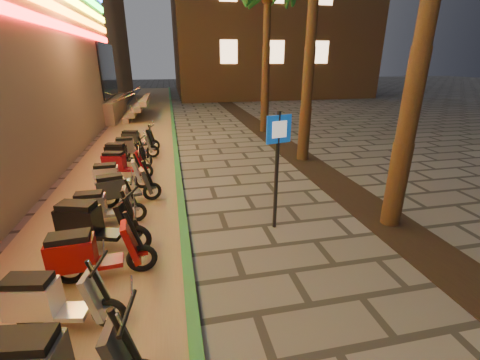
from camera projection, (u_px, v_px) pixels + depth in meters
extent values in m
plane|color=#474442|center=(256.00, 314.00, 4.60)|extent=(120.00, 120.00, 0.00)
cube|color=#8C7251|center=(133.00, 148.00, 13.24)|extent=(3.40, 60.00, 0.01)
cube|color=#296D33|center=(175.00, 144.00, 13.56)|extent=(0.18, 60.00, 0.10)
cube|color=black|center=(327.00, 177.00, 9.88)|extent=(1.20, 40.00, 0.02)
cube|color=black|center=(108.00, 71.00, 19.21)|extent=(0.08, 5.00, 3.00)
cube|color=gray|center=(78.00, 109.00, 19.58)|extent=(5.00, 6.00, 1.20)
cube|color=#FF1414|center=(14.00, 11.00, 7.63)|extent=(0.06, 26.00, 0.28)
cube|color=gray|center=(130.00, 114.00, 20.33)|extent=(0.35, 5.00, 0.30)
cube|color=gray|center=(135.00, 110.00, 20.29)|extent=(0.35, 5.00, 0.30)
cube|color=gray|center=(141.00, 105.00, 20.25)|extent=(0.35, 5.00, 0.30)
cube|color=gray|center=(146.00, 100.00, 20.22)|extent=(0.35, 5.00, 0.30)
cylinder|color=silver|center=(117.00, 101.00, 18.03)|extent=(2.09, 0.06, 0.81)
cylinder|color=silver|center=(125.00, 94.00, 21.69)|extent=(2.09, 0.06, 0.81)
cube|color=#FFC88C|center=(229.00, 52.00, 25.91)|extent=(1.40, 0.06, 1.80)
cube|color=#FFC88C|center=(276.00, 52.00, 26.70)|extent=(1.40, 0.06, 1.80)
cube|color=#FFC88C|center=(321.00, 52.00, 27.49)|extent=(1.40, 0.06, 1.80)
cylinder|color=#472D19|center=(412.00, 98.00, 6.18)|extent=(0.40, 0.40, 5.45)
cylinder|color=#472D19|center=(308.00, 78.00, 10.71)|extent=(0.40, 0.40, 5.70)
cylinder|color=#472D19|center=(266.00, 69.00, 15.24)|extent=(0.40, 0.40, 5.95)
cylinder|color=black|center=(276.00, 173.00, 6.56)|extent=(0.08, 0.08, 2.50)
cube|color=#0C41A1|center=(279.00, 129.00, 6.22)|extent=(0.54, 0.16, 0.55)
cube|color=white|center=(280.00, 129.00, 6.20)|extent=(0.32, 0.10, 0.32)
cube|color=black|center=(19.00, 342.00, 3.08)|extent=(0.68, 0.42, 0.12)
cube|color=#2A2C30|center=(121.00, 355.00, 3.24)|extent=(0.33, 0.45, 0.73)
cylinder|color=black|center=(126.00, 339.00, 3.17)|extent=(0.29, 0.11, 0.77)
cylinder|color=black|center=(127.00, 312.00, 3.05)|extent=(0.13, 0.60, 0.05)
torus|color=black|center=(31.00, 315.00, 4.26)|extent=(0.49, 0.18, 0.48)
cylinder|color=silver|center=(31.00, 315.00, 4.26)|extent=(0.14, 0.11, 0.13)
torus|color=black|center=(109.00, 313.00, 4.28)|extent=(0.49, 0.18, 0.48)
cylinder|color=silver|center=(109.00, 313.00, 4.28)|extent=(0.14, 0.11, 0.13)
cube|color=silver|center=(69.00, 312.00, 4.26)|extent=(0.56, 0.40, 0.07)
cube|color=silver|center=(32.00, 298.00, 4.17)|extent=(0.70, 0.47, 0.46)
cube|color=black|center=(27.00, 281.00, 4.07)|extent=(0.62, 0.40, 0.11)
cube|color=silver|center=(96.00, 294.00, 4.17)|extent=(0.31, 0.41, 0.65)
cylinder|color=black|center=(99.00, 283.00, 4.11)|extent=(0.26, 0.11, 0.69)
cylinder|color=black|center=(99.00, 263.00, 4.00)|extent=(0.14, 0.54, 0.04)
cube|color=silver|center=(108.00, 307.00, 4.25)|extent=(0.22, 0.17, 0.06)
torus|color=black|center=(70.00, 270.00, 5.14)|extent=(0.52, 0.14, 0.52)
cylinder|color=silver|center=(70.00, 270.00, 5.14)|extent=(0.15, 0.11, 0.14)
torus|color=black|center=(142.00, 258.00, 5.44)|extent=(0.52, 0.14, 0.52)
cylinder|color=silver|center=(142.00, 258.00, 5.44)|extent=(0.15, 0.11, 0.14)
cube|color=maroon|center=(106.00, 262.00, 5.27)|extent=(0.57, 0.38, 0.08)
cube|color=maroon|center=(72.00, 254.00, 5.06)|extent=(0.72, 0.43, 0.50)
cube|color=black|center=(68.00, 238.00, 4.96)|extent=(0.64, 0.37, 0.12)
cube|color=maroon|center=(131.00, 242.00, 5.28)|extent=(0.30, 0.42, 0.70)
cylinder|color=black|center=(134.00, 231.00, 5.23)|extent=(0.28, 0.09, 0.74)
cylinder|color=black|center=(135.00, 213.00, 5.13)|extent=(0.09, 0.58, 0.04)
cube|color=maroon|center=(141.00, 252.00, 5.40)|extent=(0.23, 0.16, 0.06)
torus|color=black|center=(78.00, 235.00, 6.14)|extent=(0.56, 0.27, 0.55)
cylinder|color=silver|center=(78.00, 235.00, 6.14)|extent=(0.17, 0.15, 0.15)
torus|color=black|center=(138.00, 238.00, 6.03)|extent=(0.56, 0.27, 0.55)
cylinder|color=silver|center=(138.00, 238.00, 6.03)|extent=(0.17, 0.15, 0.15)
cube|color=black|center=(107.00, 234.00, 6.07)|extent=(0.66, 0.52, 0.08)
cube|color=black|center=(79.00, 221.00, 6.02)|extent=(0.83, 0.61, 0.53)
cube|color=black|center=(76.00, 206.00, 5.91)|extent=(0.73, 0.52, 0.13)
cube|color=black|center=(128.00, 220.00, 5.92)|extent=(0.40, 0.49, 0.74)
cylinder|color=black|center=(130.00, 210.00, 5.84)|extent=(0.30, 0.16, 0.78)
cylinder|color=black|center=(131.00, 193.00, 5.71)|extent=(0.23, 0.60, 0.05)
cube|color=black|center=(137.00, 232.00, 5.99)|extent=(0.27, 0.21, 0.06)
torus|color=black|center=(89.00, 217.00, 6.94)|extent=(0.46, 0.10, 0.46)
cylinder|color=silver|center=(89.00, 217.00, 6.94)|extent=(0.13, 0.09, 0.12)
torus|color=black|center=(136.00, 212.00, 7.16)|extent=(0.46, 0.10, 0.46)
cylinder|color=silver|center=(136.00, 212.00, 7.16)|extent=(0.13, 0.09, 0.12)
cube|color=#AEAEB6|center=(112.00, 213.00, 7.03)|extent=(0.49, 0.31, 0.07)
cube|color=#AEAEB6|center=(91.00, 206.00, 6.87)|extent=(0.62, 0.35, 0.44)
cube|color=black|center=(89.00, 195.00, 6.78)|extent=(0.55, 0.30, 0.11)
cube|color=#AEAEB6|center=(129.00, 200.00, 7.03)|extent=(0.24, 0.36, 0.62)
cylinder|color=black|center=(131.00, 193.00, 6.98)|extent=(0.24, 0.07, 0.65)
cylinder|color=black|center=(132.00, 180.00, 6.89)|extent=(0.05, 0.51, 0.04)
cube|color=#AEAEB6|center=(136.00, 208.00, 7.12)|extent=(0.20, 0.13, 0.05)
torus|color=black|center=(109.00, 199.00, 7.81)|extent=(0.49, 0.21, 0.48)
cylinder|color=silver|center=(109.00, 199.00, 7.81)|extent=(0.15, 0.12, 0.13)
torus|color=black|center=(152.00, 191.00, 8.24)|extent=(0.49, 0.21, 0.48)
cylinder|color=silver|center=(152.00, 191.00, 8.24)|extent=(0.15, 0.12, 0.13)
cube|color=#272B2C|center=(131.00, 194.00, 8.01)|extent=(0.57, 0.43, 0.07)
cube|color=#272B2C|center=(111.00, 188.00, 7.74)|extent=(0.72, 0.50, 0.46)
cube|color=black|center=(109.00, 177.00, 7.65)|extent=(0.63, 0.43, 0.11)
cube|color=#272B2C|center=(146.00, 181.00, 8.08)|extent=(0.33, 0.42, 0.65)
cylinder|color=black|center=(148.00, 173.00, 8.04)|extent=(0.26, 0.13, 0.69)
cylinder|color=black|center=(148.00, 162.00, 7.96)|extent=(0.17, 0.53, 0.04)
cube|color=#272B2C|center=(152.00, 187.00, 8.21)|extent=(0.23, 0.18, 0.06)
torus|color=black|center=(105.00, 184.00, 8.77)|extent=(0.46, 0.11, 0.46)
cylinder|color=silver|center=(105.00, 184.00, 8.77)|extent=(0.13, 0.09, 0.12)
torus|color=black|center=(143.00, 181.00, 9.01)|extent=(0.46, 0.11, 0.46)
cylinder|color=silver|center=(143.00, 181.00, 9.01)|extent=(0.13, 0.09, 0.12)
cube|color=white|center=(123.00, 181.00, 8.87)|extent=(0.50, 0.32, 0.07)
cube|color=white|center=(106.00, 175.00, 8.69)|extent=(0.63, 0.37, 0.44)
cube|color=black|center=(105.00, 166.00, 8.60)|extent=(0.56, 0.31, 0.11)
cube|color=white|center=(137.00, 171.00, 8.87)|extent=(0.25, 0.36, 0.62)
cylinder|color=black|center=(138.00, 165.00, 8.82)|extent=(0.25, 0.07, 0.66)
cylinder|color=black|center=(139.00, 155.00, 8.73)|extent=(0.06, 0.51, 0.04)
cube|color=white|center=(142.00, 177.00, 8.97)|extent=(0.20, 0.13, 0.05)
torus|color=black|center=(113.00, 170.00, 9.83)|extent=(0.48, 0.21, 0.47)
cylinder|color=silver|center=(113.00, 170.00, 9.83)|extent=(0.15, 0.12, 0.13)
torus|color=black|center=(146.00, 171.00, 9.79)|extent=(0.48, 0.21, 0.47)
cylinder|color=silver|center=(146.00, 171.00, 9.79)|extent=(0.15, 0.12, 0.13)
cube|color=maroon|center=(129.00, 169.00, 9.80)|extent=(0.56, 0.42, 0.07)
cube|color=maroon|center=(114.00, 162.00, 9.73)|extent=(0.70, 0.49, 0.45)
cube|color=black|center=(113.00, 154.00, 9.64)|extent=(0.62, 0.42, 0.11)
cube|color=maroon|center=(141.00, 161.00, 9.68)|extent=(0.32, 0.41, 0.64)
cylinder|color=black|center=(142.00, 155.00, 9.62)|extent=(0.26, 0.12, 0.67)
cylinder|color=black|center=(142.00, 146.00, 9.51)|extent=(0.17, 0.52, 0.04)
cube|color=maroon|center=(145.00, 167.00, 9.75)|extent=(0.23, 0.17, 0.05)
torus|color=black|center=(115.00, 160.00, 10.78)|extent=(0.49, 0.19, 0.48)
cylinder|color=silver|center=(115.00, 160.00, 10.78)|extent=(0.14, 0.12, 0.13)
torus|color=black|center=(146.00, 160.00, 10.79)|extent=(0.49, 0.19, 0.48)
cylinder|color=silver|center=(146.00, 160.00, 10.79)|extent=(0.14, 0.12, 0.13)
cube|color=black|center=(130.00, 159.00, 10.77)|extent=(0.56, 0.41, 0.07)
cube|color=black|center=(116.00, 153.00, 10.69)|extent=(0.70, 0.47, 0.46)
cube|color=black|center=(115.00, 145.00, 10.59)|extent=(0.62, 0.40, 0.11)
cube|color=black|center=(141.00, 151.00, 10.68)|extent=(0.31, 0.41, 0.65)
cylinder|color=black|center=(142.00, 146.00, 10.61)|extent=(0.26, 0.11, 0.68)
cylinder|color=black|center=(142.00, 137.00, 10.51)|extent=(0.15, 0.53, 0.04)
cube|color=black|center=(145.00, 157.00, 10.75)|extent=(0.22, 0.17, 0.06)
torus|color=black|center=(124.00, 153.00, 11.60)|extent=(0.48, 0.11, 0.47)
cylinder|color=silver|center=(124.00, 153.00, 11.60)|extent=(0.13, 0.10, 0.13)
torus|color=black|center=(153.00, 151.00, 11.84)|extent=(0.48, 0.11, 0.47)
cylinder|color=silver|center=(153.00, 151.00, 11.84)|extent=(0.13, 0.10, 0.13)
cube|color=#9F9FA6|center=(138.00, 151.00, 11.71)|extent=(0.51, 0.33, 0.07)
cube|color=#9F9FA6|center=(125.00, 146.00, 11.52)|extent=(0.65, 0.37, 0.45)
cube|color=black|center=(124.00, 139.00, 11.43)|extent=(0.58, 0.32, 0.11)
cube|color=#9F9FA6|center=(148.00, 143.00, 11.70)|extent=(0.26, 0.37, 0.64)
cylinder|color=black|center=(150.00, 139.00, 11.65)|extent=(0.25, 0.07, 0.67)
cylinder|color=black|center=(150.00, 131.00, 11.56)|extent=(0.06, 0.53, 0.04)
cube|color=#9F9FA6|center=(153.00, 149.00, 11.80)|extent=(0.21, 0.14, 0.05)
torus|color=black|center=(130.00, 145.00, 12.79)|extent=(0.47, 0.20, 0.46)
cylinder|color=silver|center=(130.00, 145.00, 12.79)|extent=(0.14, 0.12, 0.12)
torus|color=black|center=(154.00, 145.00, 12.75)|extent=(0.47, 0.20, 0.46)
cylinder|color=silver|center=(154.00, 145.00, 12.75)|extent=(0.14, 0.12, 0.12)
cube|color=#222526|center=(142.00, 144.00, 12.76)|extent=(0.55, 0.42, 0.07)
cube|color=#222526|center=(131.00, 138.00, 12.70)|extent=(0.69, 0.48, 0.44)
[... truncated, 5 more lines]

